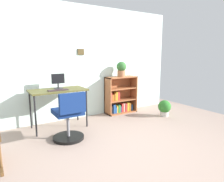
# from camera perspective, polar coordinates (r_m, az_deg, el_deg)

# --- Properties ---
(ground_plane) EXTENTS (6.24, 6.24, 0.00)m
(ground_plane) POSITION_cam_1_polar(r_m,az_deg,el_deg) (2.94, 5.57, -18.39)
(ground_plane) COLOR gray
(wall_back) EXTENTS (5.20, 0.12, 2.47)m
(wall_back) POSITION_cam_1_polar(r_m,az_deg,el_deg) (4.48, -11.14, 7.84)
(wall_back) COLOR silver
(wall_back) RESTS_ON ground_plane
(desk) EXTENTS (1.04, 0.56, 0.76)m
(desk) POSITION_cam_1_polar(r_m,az_deg,el_deg) (3.97, -15.06, -0.47)
(desk) COLOR #4F4B23
(desk) RESTS_ON ground_plane
(monitor) EXTENTS (0.25, 0.18, 0.29)m
(monitor) POSITION_cam_1_polar(r_m,az_deg,el_deg) (4.04, -15.07, 2.69)
(monitor) COLOR #262628
(monitor) RESTS_ON desk
(keyboard) EXTENTS (0.37, 0.11, 0.02)m
(keyboard) POSITION_cam_1_polar(r_m,az_deg,el_deg) (3.82, -15.04, 0.24)
(keyboard) COLOR #302226
(keyboard) RESTS_ON desk
(office_chair) EXTENTS (0.52, 0.55, 0.83)m
(office_chair) POSITION_cam_1_polar(r_m,az_deg,el_deg) (3.40, -12.12, -7.86)
(office_chair) COLOR black
(office_chair) RESTS_ON ground_plane
(bookshelf_low) EXTENTS (0.78, 0.30, 0.89)m
(bookshelf_low) POSITION_cam_1_polar(r_m,az_deg,el_deg) (4.92, 2.20, -1.75)
(bookshelf_low) COLOR #9B5832
(bookshelf_low) RESTS_ON ground_plane
(potted_plant_on_shelf) EXTENTS (0.23, 0.23, 0.36)m
(potted_plant_on_shelf) POSITION_cam_1_polar(r_m,az_deg,el_deg) (4.79, 2.70, 6.36)
(potted_plant_on_shelf) COLOR #9E6642
(potted_plant_on_shelf) RESTS_ON bookshelf_low
(potted_plant_floor) EXTENTS (0.29, 0.29, 0.38)m
(potted_plant_floor) POSITION_cam_1_polar(r_m,az_deg,el_deg) (4.82, 14.68, -4.57)
(potted_plant_floor) COLOR #B7B2A8
(potted_plant_floor) RESTS_ON ground_plane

